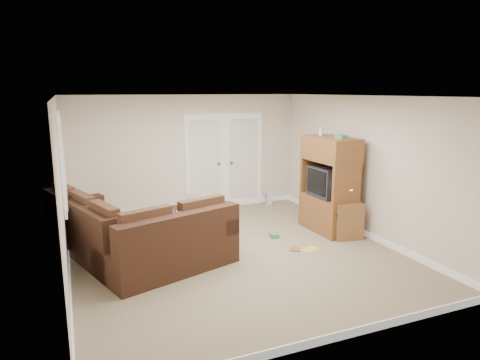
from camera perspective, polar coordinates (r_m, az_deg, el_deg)
name	(u,v)px	position (r m, az deg, el deg)	size (l,w,h in m)	color
floor	(234,253)	(7.05, -0.80, -9.65)	(5.50, 5.50, 0.00)	gray
ceiling	(234,96)	(6.56, -0.86, 11.12)	(5.00, 5.50, 0.02)	white
wall_left	(62,191)	(6.24, -22.70, -1.41)	(0.02, 5.50, 2.50)	silver
wall_right	(364,167)	(7.94, 16.20, 1.71)	(0.02, 5.50, 2.50)	silver
wall_back	(187,154)	(9.27, -7.11, 3.49)	(5.00, 0.02, 2.50)	silver
wall_front	(337,229)	(4.33, 12.75, -6.37)	(5.00, 0.02, 2.50)	silver
baseboards	(234,250)	(7.03, -0.80, -9.27)	(5.00, 5.50, 0.10)	silver
french_doors	(225,161)	(9.52, -2.08, 2.49)	(1.80, 0.05, 2.13)	silver
window_left	(62,159)	(7.17, -22.62, 2.66)	(0.05, 1.92, 1.42)	silver
sectional_sofa	(129,237)	(6.89, -14.61, -7.39)	(2.79, 3.12, 0.92)	#3A2216
coffee_table	(195,224)	(7.65, -6.04, -5.85)	(0.70, 1.24, 0.81)	black
tv_armoire	(329,184)	(8.05, 11.82, -0.55)	(0.64, 1.12, 1.89)	brown
side_cabinet	(345,216)	(7.89, 13.81, -4.71)	(0.57, 0.57, 1.06)	olive
space_heater	(269,198)	(9.84, 3.85, -2.42)	(0.13, 0.11, 0.32)	silver
floor_magazine	(310,249)	(7.27, 9.33, -9.10)	(0.27, 0.21, 0.01)	yellow
floor_greenbox	(274,235)	(7.75, 4.55, -7.36)	(0.14, 0.18, 0.07)	#42914C
floor_book	(290,249)	(7.24, 6.66, -9.07)	(0.17, 0.23, 0.02)	brown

